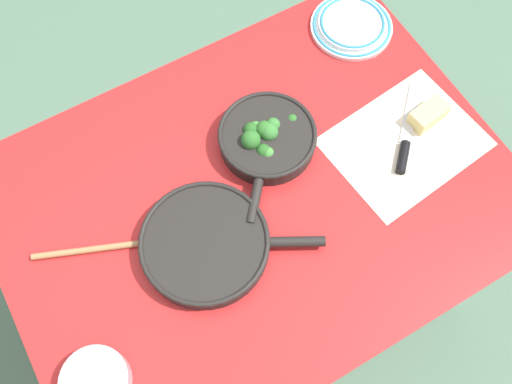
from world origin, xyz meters
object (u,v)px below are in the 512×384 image
(skillet_broccoli, at_px, (266,138))
(cheese_block, at_px, (429,114))
(grater_knife, at_px, (406,140))
(skillet_eggs, at_px, (206,244))
(dinner_plate_stack, at_px, (352,25))
(prep_bowl_steel, at_px, (96,381))
(wooden_spoon, at_px, (136,244))

(skillet_broccoli, distance_m, cheese_block, 0.41)
(grater_knife, bearing_deg, skillet_eggs, 134.74)
(skillet_broccoli, xyz_separation_m, skillet_eggs, (-0.25, -0.16, -0.01))
(dinner_plate_stack, bearing_deg, cheese_block, -89.31)
(grater_knife, xyz_separation_m, prep_bowl_steel, (-0.89, -0.14, 0.01))
(skillet_eggs, bearing_deg, cheese_block, 31.07)
(dinner_plate_stack, relative_size, prep_bowl_steel, 1.58)
(wooden_spoon, xyz_separation_m, prep_bowl_steel, (-0.20, -0.23, 0.01))
(wooden_spoon, distance_m, dinner_plate_stack, 0.82)
(skillet_broccoli, distance_m, skillet_eggs, 0.30)
(cheese_block, bearing_deg, prep_bowl_steel, -170.05)
(skillet_eggs, distance_m, wooden_spoon, 0.16)
(skillet_broccoli, xyz_separation_m, cheese_block, (0.39, -0.14, -0.01))
(skillet_broccoli, relative_size, prep_bowl_steel, 2.16)
(wooden_spoon, height_order, prep_bowl_steel, prep_bowl_steel)
(grater_knife, height_order, dinner_plate_stack, dinner_plate_stack)
(skillet_eggs, height_order, prep_bowl_steel, skillet_eggs)
(wooden_spoon, bearing_deg, dinner_plate_stack, 41.68)
(skillet_broccoli, xyz_separation_m, grater_knife, (0.30, -0.17, -0.02))
(cheese_block, xyz_separation_m, prep_bowl_steel, (-0.98, -0.17, 0.00))
(skillet_eggs, relative_size, cheese_block, 3.75)
(skillet_broccoli, relative_size, wooden_spoon, 0.83)
(skillet_eggs, bearing_deg, dinner_plate_stack, 58.34)
(skillet_broccoli, distance_m, dinner_plate_stack, 0.43)
(dinner_plate_stack, bearing_deg, wooden_spoon, -160.57)
(dinner_plate_stack, height_order, prep_bowl_steel, prep_bowl_steel)
(skillet_broccoli, relative_size, grater_knife, 1.46)
(prep_bowl_steel, bearing_deg, skillet_eggs, 23.96)
(wooden_spoon, bearing_deg, skillet_broccoli, 33.53)
(grater_knife, xyz_separation_m, dinner_plate_stack, (0.08, 0.36, 0.00))
(prep_bowl_steel, bearing_deg, cheese_block, 9.95)
(grater_knife, bearing_deg, cheese_block, -27.25)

